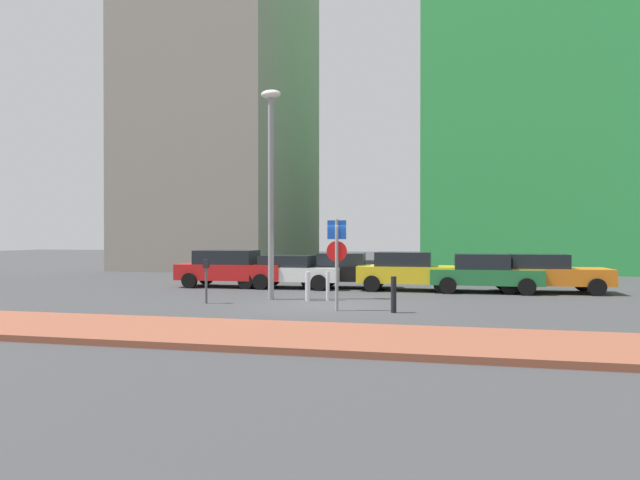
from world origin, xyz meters
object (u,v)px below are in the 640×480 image
at_px(traffic_bollard_near, 328,286).
at_px(parked_car_red, 231,268).
at_px(parked_car_orange, 545,273).
at_px(parked_car_black, 344,270).
at_px(parked_car_green, 484,272).
at_px(traffic_bollard_mid, 394,295).
at_px(street_lamp, 271,177).
at_px(parking_meter, 206,275).
at_px(traffic_bollard_far, 308,286).
at_px(parking_sign_post, 337,253).
at_px(parked_car_white, 288,271).
at_px(parked_car_yellow, 407,270).

bearing_deg(traffic_bollard_near, parked_car_red, 142.14).
bearing_deg(parked_car_orange, parked_car_black, 178.60).
height_order(parked_car_green, traffic_bollard_mid, parked_car_green).
bearing_deg(street_lamp, traffic_bollard_mid, -28.79).
relative_size(parking_meter, traffic_bollard_far, 1.46).
distance_m(street_lamp, traffic_bollard_far, 3.97).
distance_m(parked_car_black, parked_car_orange, 7.89).
distance_m(parked_car_black, traffic_bollard_near, 4.61).
distance_m(parking_sign_post, parking_meter, 4.58).
relative_size(parked_car_red, traffic_bollard_near, 4.76).
height_order(parking_sign_post, street_lamp, street_lamp).
xyz_separation_m(parked_car_white, parked_car_yellow, (4.93, 0.02, 0.09)).
distance_m(parked_car_red, parked_car_yellow, 7.45).
distance_m(parked_car_white, parking_sign_post, 7.42).
xyz_separation_m(street_lamp, traffic_bollard_mid, (4.43, -2.44, -3.70)).
xyz_separation_m(parked_car_red, parked_car_white, (2.52, 0.12, -0.10)).
xyz_separation_m(parked_car_yellow, traffic_bollard_near, (-2.35, -4.10, -0.32)).
xyz_separation_m(parked_car_yellow, parking_meter, (-6.01, -5.77, 0.12)).
xyz_separation_m(street_lamp, traffic_bollard_near, (1.98, 0.09, -3.74)).
xyz_separation_m(parked_car_green, traffic_bollard_far, (-5.95, -4.23, -0.28)).
xyz_separation_m(parked_car_black, traffic_bollard_far, (-0.34, -4.81, -0.27)).
xyz_separation_m(parked_car_orange, traffic_bollard_mid, (-5.13, -6.93, -0.25)).
xyz_separation_m(parked_car_red, parked_car_yellow, (7.44, 0.14, -0.02)).
height_order(parked_car_white, parked_car_orange, parked_car_orange).
relative_size(parked_car_red, parking_meter, 3.23).
relative_size(street_lamp, traffic_bollard_far, 7.39).
bearing_deg(parked_car_black, parked_car_red, -172.48).
bearing_deg(parking_meter, traffic_bollard_far, 25.79).
xyz_separation_m(parked_car_green, parking_sign_post, (-4.52, -6.47, 0.90)).
bearing_deg(parked_car_yellow, parked_car_black, 169.43).
height_order(parked_car_green, parking_meter, parked_car_green).
height_order(parking_sign_post, traffic_bollard_near, parking_sign_post).
height_order(parked_car_black, street_lamp, street_lamp).
bearing_deg(parking_meter, parked_car_white, 79.38).
bearing_deg(parked_car_black, parked_car_white, -167.21).
xyz_separation_m(traffic_bollard_mid, traffic_bollard_far, (-3.09, 2.31, -0.03)).
bearing_deg(parked_car_orange, traffic_bollard_far, -150.70).
relative_size(parked_car_black, parking_sign_post, 1.52).
xyz_separation_m(parked_car_orange, street_lamp, (-9.56, -4.49, 3.46)).
bearing_deg(parked_car_orange, street_lamp, -154.84).
height_order(parked_car_green, traffic_bollard_far, parked_car_green).
bearing_deg(parked_car_red, parking_sign_post, -47.48).
bearing_deg(parked_car_white, parked_car_green, -0.49).
bearing_deg(parked_car_green, traffic_bollard_near, -142.95).
bearing_deg(parked_car_white, parking_sign_post, -62.71).
xyz_separation_m(parking_meter, traffic_bollard_mid, (6.11, -0.85, -0.41)).
bearing_deg(parking_sign_post, traffic_bollard_far, 122.58).
distance_m(parked_car_white, parked_car_green, 7.89).
bearing_deg(street_lamp, traffic_bollard_far, -5.36).
height_order(traffic_bollard_mid, traffic_bollard_far, traffic_bollard_mid).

